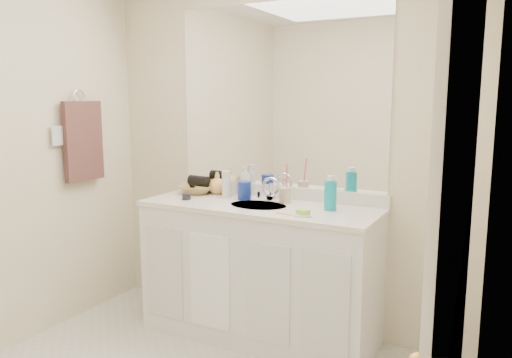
{
  "coord_description": "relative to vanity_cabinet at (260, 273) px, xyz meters",
  "views": [
    {
      "loc": [
        1.43,
        -1.71,
        1.54
      ],
      "look_at": [
        0.0,
        0.97,
        1.05
      ],
      "focal_mm": 35.0,
      "sensor_mm": 36.0,
      "label": 1
    }
  ],
  "objects": [
    {
      "name": "wall_back",
      "position": [
        0.0,
        0.28,
        0.77
      ],
      "size": [
        2.6,
        0.02,
        2.4
      ],
      "primitive_type": "cube",
      "color": "beige",
      "rests_on": "floor"
    },
    {
      "name": "wall_right",
      "position": [
        1.3,
        -1.02,
        0.77
      ],
      "size": [
        0.02,
        2.6,
        2.4
      ],
      "primitive_type": "cube",
      "color": "beige",
      "rests_on": "floor"
    },
    {
      "name": "vanity_cabinet",
      "position": [
        0.0,
        0.0,
        0.0
      ],
      "size": [
        1.5,
        0.55,
        0.85
      ],
      "primitive_type": "cube",
      "color": "white",
      "rests_on": "floor"
    },
    {
      "name": "countertop",
      "position": [
        0.0,
        0.0,
        0.44
      ],
      "size": [
        1.52,
        0.57,
        0.03
      ],
      "primitive_type": "cube",
      "color": "white",
      "rests_on": "vanity_cabinet"
    },
    {
      "name": "backsplash",
      "position": [
        0.0,
        0.26,
        0.5
      ],
      "size": [
        1.52,
        0.03,
        0.08
      ],
      "primitive_type": "cube",
      "color": "silver",
      "rests_on": "countertop"
    },
    {
      "name": "sink_basin",
      "position": [
        0.0,
        -0.02,
        0.44
      ],
      "size": [
        0.37,
        0.37,
        0.02
      ],
      "primitive_type": "cylinder",
      "color": "#BBBAA4",
      "rests_on": "countertop"
    },
    {
      "name": "faucet",
      "position": [
        0.0,
        0.16,
        0.51
      ],
      "size": [
        0.02,
        0.02,
        0.11
      ],
      "primitive_type": "cylinder",
      "color": "silver",
      "rests_on": "countertop"
    },
    {
      "name": "mirror",
      "position": [
        0.0,
        0.27,
        1.14
      ],
      "size": [
        1.48,
        0.01,
        1.2
      ],
      "primitive_type": "cube",
      "color": "white",
      "rests_on": "wall_back"
    },
    {
      "name": "blue_mug",
      "position": [
        -0.16,
        0.09,
        0.52
      ],
      "size": [
        0.1,
        0.1,
        0.12
      ],
      "primitive_type": "cylinder",
      "rotation": [
        0.0,
        0.0,
        -0.12
      ],
      "color": "navy",
      "rests_on": "countertop"
    },
    {
      "name": "tan_cup",
      "position": [
        0.12,
        0.11,
        0.5
      ],
      "size": [
        0.1,
        0.1,
        0.1
      ],
      "primitive_type": "cylinder",
      "rotation": [
        0.0,
        0.0,
        0.43
      ],
      "color": "#C8AA8D",
      "rests_on": "countertop"
    },
    {
      "name": "toothbrush",
      "position": [
        0.13,
        0.11,
        0.6
      ],
      "size": [
        0.02,
        0.04,
        0.21
      ],
      "primitive_type": "cylinder",
      "rotation": [
        0.14,
        0.0,
        0.38
      ],
      "color": "#EF3F85",
      "rests_on": "tan_cup"
    },
    {
      "name": "mouthwash_bottle",
      "position": [
        0.45,
        0.06,
        0.54
      ],
      "size": [
        0.08,
        0.08,
        0.18
      ],
      "primitive_type": "cylinder",
      "rotation": [
        0.0,
        0.0,
        0.14
      ],
      "color": "#0E99AD",
      "rests_on": "countertop"
    },
    {
      "name": "soap_dish",
      "position": [
        0.36,
        -0.17,
        0.46
      ],
      "size": [
        0.12,
        0.11,
        0.01
      ],
      "primitive_type": "cube",
      "rotation": [
        0.0,
        0.0,
        0.39
      ],
      "color": "silver",
      "rests_on": "countertop"
    },
    {
      "name": "green_soap",
      "position": [
        0.36,
        -0.17,
        0.48
      ],
      "size": [
        0.08,
        0.07,
        0.02
      ],
      "primitive_type": "cube",
      "rotation": [
        0.0,
        0.0,
        -0.32
      ],
      "color": "#9CDD36",
      "rests_on": "soap_dish"
    },
    {
      "name": "orange_comb",
      "position": [
        0.25,
        -0.17,
        0.46
      ],
      "size": [
        0.11,
        0.03,
        0.0
      ],
      "primitive_type": "cube",
      "rotation": [
        0.0,
        0.0,
        -0.1
      ],
      "color": "#F7AB1A",
      "rests_on": "countertop"
    },
    {
      "name": "dark_jar",
      "position": [
        -0.5,
        -0.09,
        0.48
      ],
      "size": [
        0.08,
        0.08,
        0.04
      ],
      "primitive_type": "cylinder",
      "rotation": [
        0.0,
        0.0,
        0.35
      ],
      "color": "black",
      "rests_on": "countertop"
    },
    {
      "name": "extra_white_bottle",
      "position": [
        -0.3,
        0.09,
        0.55
      ],
      "size": [
        0.07,
        0.07,
        0.18
      ],
      "primitive_type": "cylinder",
      "rotation": [
        0.0,
        0.0,
        -0.32
      ],
      "color": "silver",
      "rests_on": "countertop"
    },
    {
      "name": "soap_bottle_white",
      "position": [
        -0.23,
        0.23,
        0.56
      ],
      "size": [
        0.1,
        0.1,
        0.2
      ],
      "primitive_type": "imported",
      "rotation": [
        0.0,
        0.0,
        -0.25
      ],
      "color": "silver",
      "rests_on": "countertop"
    },
    {
      "name": "soap_bottle_cream",
      "position": [
        -0.32,
        0.16,
        0.54
      ],
      "size": [
        0.08,
        0.08,
        0.16
      ],
      "primitive_type": "imported",
      "rotation": [
        0.0,
        0.0,
        0.1
      ],
      "color": "beige",
      "rests_on": "countertop"
    },
    {
      "name": "soap_bottle_yellow",
      "position": [
        -0.43,
        0.18,
        0.53
      ],
      "size": [
        0.15,
        0.15,
        0.15
      ],
      "primitive_type": "imported",
      "rotation": [
        0.0,
        0.0,
        0.37
      ],
      "color": "#E7AC59",
      "rests_on": "countertop"
    },
    {
      "name": "wicker_basket",
      "position": [
        -0.57,
        0.12,
        0.49
      ],
      "size": [
        0.33,
        0.33,
        0.06
      ],
      "primitive_type": "imported",
      "rotation": [
        0.0,
        0.0,
        0.42
      ],
      "color": "olive",
      "rests_on": "countertop"
    },
    {
      "name": "hair_dryer",
      "position": [
        -0.55,
        0.12,
        0.54
      ],
      "size": [
        0.16,
        0.08,
        0.08
      ],
      "primitive_type": "cylinder",
      "rotation": [
        0.0,
        1.57,
        -0.06
      ],
      "color": "black",
      "rests_on": "wicker_basket"
    },
    {
      "name": "towel_ring",
      "position": [
        -1.27,
        -0.25,
        1.12
      ],
      "size": [
        0.01,
        0.11,
        0.11
      ],
      "primitive_type": "torus",
      "rotation": [
        0.0,
        1.57,
        0.0
      ],
      "color": "silver",
      "rests_on": "wall_left"
    },
    {
      "name": "hand_towel",
      "position": [
        -1.25,
        -0.25,
        0.82
      ],
      "size": [
        0.04,
        0.32,
        0.55
      ],
      "primitive_type": "cube",
      "color": "#311C1A",
      "rests_on": "towel_ring"
    },
    {
      "name": "switch_plate",
      "position": [
        -1.27,
        -0.45,
        0.88
      ],
      "size": [
        0.01,
        0.08,
        0.13
      ],
      "primitive_type": "cube",
      "color": "silver",
      "rests_on": "wall_left"
    },
    {
      "name": "door",
      "position": [
        1.29,
        -1.32,
        0.57
      ],
      "size": [
        0.02,
        0.82,
        2.0
      ],
      "primitive_type": "cube",
      "color": "white",
      "rests_on": "floor"
    }
  ]
}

